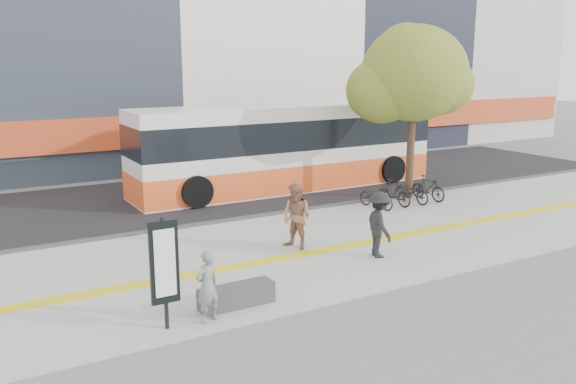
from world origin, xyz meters
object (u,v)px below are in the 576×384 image
signboard (164,264)px  pedestrian_dark (379,225)px  street_tree (411,76)px  pedestrian_tan (297,217)px  bench (236,296)px  bus (287,149)px  seated_woman (207,286)px

signboard → pedestrian_dark: bearing=12.5°
street_tree → pedestrian_dark: street_tree is taller
signboard → street_tree: bearing=29.1°
pedestrian_tan → signboard: bearing=-78.4°
bench → bus: (6.77, 9.70, 1.30)m
signboard → bus: bearing=50.1°
signboard → seated_woman: size_ratio=1.51×
signboard → pedestrian_tan: size_ratio=1.24×
bus → pedestrian_dark: 8.95m
bus → bench: bearing=-124.9°
street_tree → seated_woman: bearing=-148.7°
seated_woman → bench: bearing=-171.7°
signboard → street_tree: size_ratio=0.35×
seated_woman → pedestrian_dark: 5.56m
bus → pedestrian_tan: bearing=-118.0°
bench → signboard: (-1.60, -0.31, 1.06)m
seated_woman → pedestrian_tan: bearing=-159.5°
signboard → bus: 13.05m
bench → pedestrian_tan: size_ratio=0.90×
pedestrian_dark → seated_woman: bearing=119.1°
street_tree → seated_woman: street_tree is taller
bus → pedestrian_dark: size_ratio=7.20×
bus → seated_woman: 12.65m
bus → signboard: bearing=-129.9°
pedestrian_dark → pedestrian_tan: bearing=56.2°
signboard → pedestrian_tan: signboard is taller
street_tree → signboard: bearing=-150.9°
street_tree → bench: bearing=-148.4°
bus → street_tree: bearing=-50.7°
bench → pedestrian_tan: 4.14m
bench → signboard: size_ratio=0.73×
signboard → seated_woman: 0.98m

